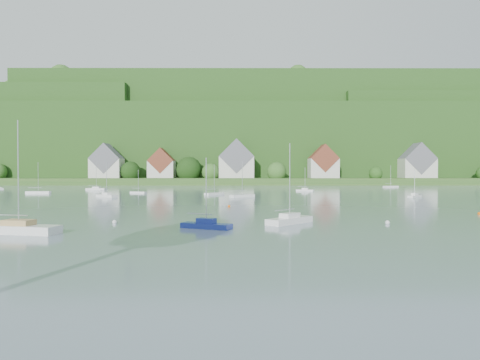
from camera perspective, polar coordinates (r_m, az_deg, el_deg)
The scene contains 16 objects.
ground at distance 17.65m, azimuth -20.67°, elevation -17.51°, with size 600.00×600.00×0.00m, color slate.
far_shore_strip at distance 215.79m, azimuth -1.77°, elevation -0.08°, with size 600.00×60.00×3.00m, color #29541F.
forested_ridge at distance 284.82m, azimuth -1.31°, elevation 4.48°, with size 620.00×181.22×69.89m.
village_building_0 at distance 211.66m, azimuth -16.93°, elevation 2.02°, with size 14.00×10.40×16.00m.
village_building_1 at distance 207.82m, azimuth -10.15°, elevation 1.86°, with size 12.00×9.36×14.00m.
village_building_2 at distance 203.73m, azimuth -0.45°, elevation 2.32°, with size 16.00×11.44×18.00m.
village_building_3 at distance 205.47m, azimuth 10.78°, elevation 2.06°, with size 13.00×10.40×15.50m.
village_building_4 at distance 222.24m, azimuth 22.05°, elevation 1.96°, with size 15.00×10.40×16.50m.
near_sailboat_1 at distance 43.94m, azimuth -4.42°, elevation -5.77°, with size 5.34×3.52×7.04m.
near_sailboat_2 at distance 44.98m, azimuth -26.84°, elevation -5.59°, with size 7.95×3.79×10.34m.
near_sailboat_3 at distance 48.36m, azimuth 6.48°, elevation -5.09°, with size 5.69×6.05×8.76m.
mooring_buoy_1 at distance 50.02m, azimuth -16.01°, elevation -5.45°, with size 0.49×0.49×0.49m, color silver.
mooring_buoy_2 at distance 66.05m, azimuth 28.68°, elevation -3.97°, with size 0.45×0.45×0.45m, color #F65F04.
mooring_buoy_3 at distance 70.76m, azimuth -1.43°, elevation -3.53°, with size 0.42×0.42×0.42m, color #F65F04.
mooring_buoy_4 at distance 50.23m, azimuth 18.62°, elevation -5.43°, with size 0.51×0.51×0.51m, color silver.
far_sailboat_cluster at distance 130.84m, azimuth -0.80°, elevation -1.28°, with size 197.91×70.54×8.71m.
Camera 1 is at (5.88, -15.67, 5.58)m, focal length 32.80 mm.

